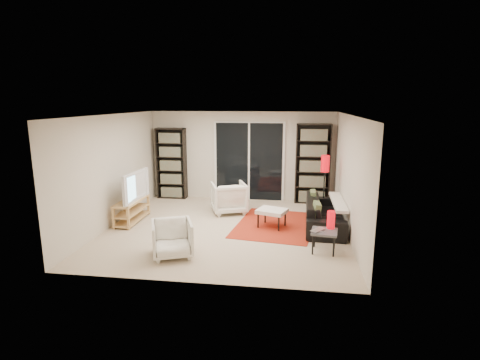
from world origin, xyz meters
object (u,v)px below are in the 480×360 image
object	(u,v)px
tv_stand	(132,210)
armchair_front	(172,239)
side_table	(324,233)
sofa	(325,213)
bookshelf_left	(172,163)
bookshelf_right	(313,164)
floor_lamp	(325,170)
ottoman	(272,212)
armchair_back	(229,198)

from	to	relation	value
tv_stand	armchair_front	xyz separation A→B (m)	(1.51, -1.74, 0.06)
armchair_front	side_table	distance (m)	2.71
sofa	bookshelf_left	bearing A→B (deg)	66.49
bookshelf_right	floor_lamp	xyz separation A→B (m)	(0.23, -1.06, 0.05)
sofa	ottoman	xyz separation A→B (m)	(-1.13, -0.21, 0.05)
sofa	side_table	world-z (taller)	sofa
sofa	floor_lamp	bearing A→B (deg)	-0.35
tv_stand	ottoman	xyz separation A→B (m)	(3.15, 0.03, 0.08)
sofa	armchair_back	xyz separation A→B (m)	(-2.23, 0.75, 0.08)
bookshelf_right	sofa	bearing A→B (deg)	-84.41
bookshelf_right	armchair_front	distance (m)	4.75
armchair_back	tv_stand	bearing A→B (deg)	5.37
bookshelf_left	bookshelf_right	distance (m)	3.85
bookshelf_right	armchair_front	size ratio (longest dim) A/B	3.00
bookshelf_right	armchair_front	bearing A→B (deg)	-123.49
sofa	floor_lamp	distance (m)	1.18
bookshelf_right	sofa	xyz separation A→B (m)	(0.19, -1.93, -0.75)
bookshelf_left	armchair_back	xyz separation A→B (m)	(1.81, -1.18, -0.60)
bookshelf_left	bookshelf_right	bearing A→B (deg)	-0.00
bookshelf_right	armchair_back	size ratio (longest dim) A/B	2.57
tv_stand	ottoman	size ratio (longest dim) A/B	1.70
bookshelf_right	side_table	distance (m)	3.43
bookshelf_left	armchair_front	distance (m)	4.16
armchair_front	ottoman	bearing A→B (deg)	25.19
bookshelf_left	sofa	bearing A→B (deg)	-25.54
bookshelf_right	side_table	bearing A→B (deg)	-88.93
armchair_back	ottoman	size ratio (longest dim) A/B	1.14
armchair_back	side_table	size ratio (longest dim) A/B	1.60
bookshelf_left	armchair_back	bearing A→B (deg)	-33.17
armchair_front	side_table	bearing A→B (deg)	-10.11
armchair_front	floor_lamp	world-z (taller)	floor_lamp
armchair_front	bookshelf_left	bearing A→B (deg)	85.96
sofa	armchair_front	world-z (taller)	armchair_front
ottoman	side_table	size ratio (longest dim) A/B	1.40
bookshelf_left	floor_lamp	xyz separation A→B (m)	(4.08, -1.06, 0.13)
bookshelf_left	tv_stand	bearing A→B (deg)	-96.46
ottoman	armchair_front	bearing A→B (deg)	-132.88
armchair_front	side_table	xyz separation A→B (m)	(2.65, 0.55, 0.03)
bookshelf_right	tv_stand	distance (m)	4.70
tv_stand	sofa	bearing A→B (deg)	3.19
bookshelf_left	tv_stand	size ratio (longest dim) A/B	1.61
ottoman	bookshelf_left	bearing A→B (deg)	143.65
tv_stand	armchair_front	world-z (taller)	armchair_front
armchair_front	side_table	size ratio (longest dim) A/B	1.37
armchair_back	bookshelf_left	bearing A→B (deg)	-53.53
bookshelf_left	ottoman	size ratio (longest dim) A/B	2.73
side_table	floor_lamp	xyz separation A→B (m)	(0.16, 2.29, 0.75)
tv_stand	ottoman	bearing A→B (deg)	0.54
bookshelf_left	bookshelf_right	world-z (taller)	bookshelf_right
bookshelf_left	floor_lamp	distance (m)	4.21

